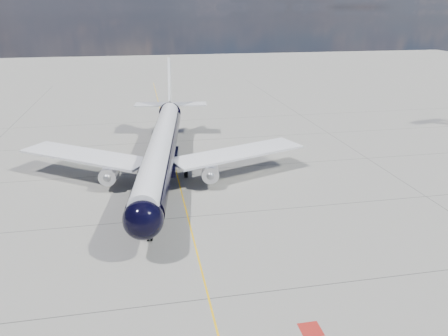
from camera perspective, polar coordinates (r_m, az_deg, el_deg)
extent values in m
plane|color=gray|center=(68.20, -6.66, 1.05)|extent=(320.00, 320.00, 0.00)
cube|color=yellow|center=(63.51, -6.28, -0.40)|extent=(0.16, 160.00, 0.01)
cube|color=maroon|center=(34.83, 11.25, -19.98)|extent=(1.60, 1.60, 0.01)
cylinder|color=black|center=(58.97, -8.24, 2.19)|extent=(8.93, 38.15, 3.80)
sphere|color=black|center=(40.54, -10.50, -6.61)|extent=(4.28, 4.28, 3.80)
cone|color=black|center=(81.44, -6.93, 7.72)|extent=(4.71, 7.45, 3.80)
cylinder|color=white|center=(58.69, -8.28, 3.07)|extent=(8.37, 40.02, 2.96)
cube|color=black|center=(40.12, -10.58, -6.04)|extent=(2.54, 1.51, 0.55)
cube|color=white|center=(62.48, -17.72, 1.58)|extent=(18.49, 15.28, 0.32)
cube|color=white|center=(60.65, 1.85, 2.01)|extent=(19.74, 11.31, 0.32)
cube|color=black|center=(59.41, -8.17, 0.90)|extent=(5.52, 10.47, 1.00)
cylinder|color=silver|center=(58.72, -14.62, -0.48)|extent=(2.84, 4.86, 2.24)
cylinder|color=silver|center=(57.52, -1.84, -0.24)|extent=(2.84, 4.86, 2.24)
sphere|color=gray|center=(56.80, -15.00, -1.23)|extent=(1.24, 1.24, 1.10)
sphere|color=gray|center=(55.56, -1.78, -1.00)|extent=(1.24, 1.24, 1.10)
cube|color=white|center=(58.65, -14.65, 0.28)|extent=(0.65, 3.20, 1.10)
cube|color=white|center=(57.45, -1.85, 0.53)|extent=(0.65, 3.20, 1.10)
cube|color=white|center=(80.01, -7.11, 11.20)|extent=(1.18, 6.33, 8.52)
cube|color=white|center=(81.27, -6.95, 8.27)|extent=(13.31, 4.94, 0.22)
cylinder|color=gray|center=(44.96, -9.74, -7.95)|extent=(0.20, 0.20, 2.10)
cylinder|color=black|center=(45.42, -9.92, -8.96)|extent=(0.27, 0.72, 0.70)
cylinder|color=black|center=(45.37, -9.42, -8.96)|extent=(0.27, 0.72, 0.70)
cylinder|color=gray|center=(61.67, -10.95, 0.03)|extent=(0.29, 0.29, 1.90)
cylinder|color=gray|center=(61.11, -5.00, 0.15)|extent=(0.29, 0.29, 1.90)
cylinder|color=black|center=(61.44, -10.97, -0.85)|extent=(0.60, 1.15, 1.10)
cylinder|color=black|center=(62.45, -10.84, -0.48)|extent=(0.60, 1.15, 1.10)
cylinder|color=black|center=(60.87, -4.99, -0.74)|extent=(0.60, 1.15, 1.10)
cylinder|color=black|center=(61.90, -4.97, -0.37)|extent=(0.60, 1.15, 1.10)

